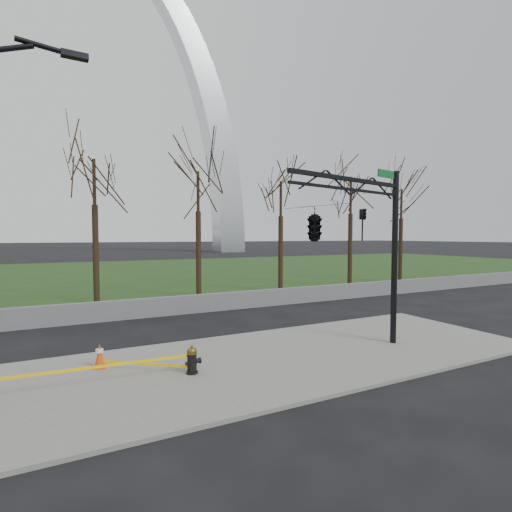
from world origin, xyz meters
name	(u,v)px	position (x,y,z in m)	size (l,w,h in m)	color
ground	(266,361)	(0.00, 0.00, 0.00)	(500.00, 500.00, 0.00)	black
sidewalk	(266,360)	(0.00, 0.00, 0.05)	(18.00, 6.00, 0.10)	slate
grass_strip	(126,273)	(0.00, 30.00, 0.03)	(120.00, 40.00, 0.06)	#1B3A15
guardrail	(189,304)	(0.00, 8.00, 0.45)	(60.00, 0.30, 0.90)	#59595B
gateway_arch	(91,95)	(0.00, 75.00, 32.50)	(66.00, 6.00, 65.00)	silver
tree_row	(150,227)	(-1.04, 12.00, 4.31)	(43.91, 4.00, 8.62)	black
fire_hydrant	(192,360)	(-2.37, -0.21, 0.45)	(0.47, 0.31, 0.77)	black
traffic_cone	(100,356)	(-4.57, 1.40, 0.44)	(0.44, 0.44, 0.68)	#E3440B
traffic_signal_mast	(333,224)	(1.57, -1.13, 4.15)	(5.01, 2.54, 6.00)	black
caution_tape	(116,366)	(-4.26, 0.18, 0.48)	(4.67, 1.62, 0.40)	yellow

